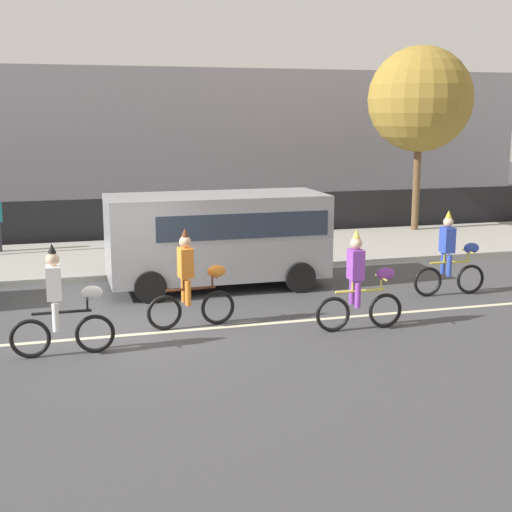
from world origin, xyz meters
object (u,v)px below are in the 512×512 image
parked_van_grey (220,233)px  parade_cyclist_cobalt (451,258)px  parade_cyclist_orange (192,284)px  parade_cyclist_zebra (62,307)px  parade_cyclist_purple (361,286)px

parked_van_grey → parade_cyclist_cobalt: bearing=-24.4°
parade_cyclist_orange → parked_van_grey: 3.29m
parade_cyclist_zebra → parade_cyclist_cobalt: bearing=12.5°
parade_cyclist_purple → parked_van_grey: bearing=113.5°
parade_cyclist_zebra → parade_cyclist_cobalt: 8.60m
parade_cyclist_orange → parade_cyclist_cobalt: size_ratio=1.00×
parade_cyclist_zebra → parade_cyclist_orange: bearing=23.1°
parade_cyclist_orange → parked_van_grey: bearing=67.5°
parade_cyclist_zebra → parked_van_grey: 5.43m
parade_cyclist_orange → parade_cyclist_cobalt: 6.08m
parade_cyclist_cobalt → parked_van_grey: 5.26m
parked_van_grey → parade_cyclist_purple: bearing=-66.5°
parade_cyclist_purple → parked_van_grey: size_ratio=0.38×
parade_cyclist_purple → parade_cyclist_orange: bearing=161.1°
parade_cyclist_orange → parade_cyclist_purple: (3.00, -1.03, 0.00)m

